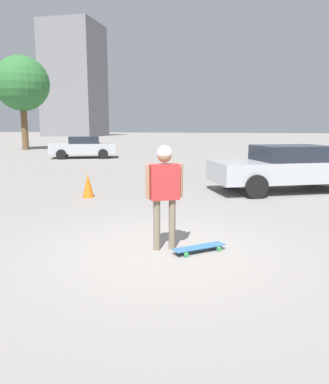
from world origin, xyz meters
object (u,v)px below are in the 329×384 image
person (164,184)px  skateboard (199,248)px  car_parked_far (83,147)px  traffic_cone (88,185)px  car_parked_near (288,167)px

person → skateboard: 1.16m
car_parked_far → skateboard: bearing=99.0°
person → car_parked_far: bearing=91.7°
skateboard → traffic_cone: size_ratio=1.21×
traffic_cone → skateboard: bearing=133.4°
person → car_parked_near: size_ratio=0.34×
car_parked_near → person: bearing=44.1°
person → traffic_cone: bearing=101.1°
car_parked_far → traffic_cone: 13.71m
skateboard → person: bearing=-40.9°
person → traffic_cone: (3.14, -3.93, -0.74)m
person → car_parked_near: bearing=41.4°
person → skateboard: person is taller
traffic_cone → car_parked_far: bearing=-64.2°
person → traffic_cone: size_ratio=2.49×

